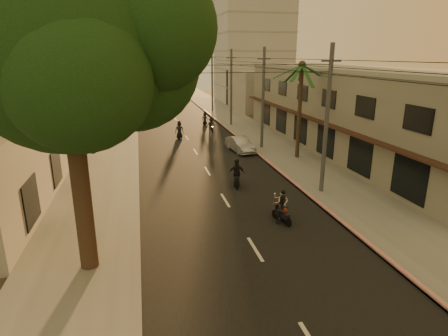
{
  "coord_description": "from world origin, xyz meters",
  "views": [
    {
      "loc": [
        -4.63,
        -12.25,
        8.32
      ],
      "look_at": [
        -0.08,
        7.98,
        2.04
      ],
      "focal_mm": 30.0,
      "sensor_mm": 36.0,
      "label": 1
    }
  ],
  "objects_px": {
    "broadleaf_tree": "(78,50)",
    "scooter_far_c": "(205,119)",
    "palm_tree": "(302,70)",
    "scooter_far_a": "(179,131)",
    "parked_car": "(240,144)",
    "scooter_mid_b": "(237,174)",
    "scooter_mid_a": "(283,210)",
    "scooter_red": "(282,206)",
    "scooter_far_b": "(211,125)"
  },
  "relations": [
    {
      "from": "parked_car",
      "to": "scooter_far_c",
      "type": "height_order",
      "value": "scooter_far_c"
    },
    {
      "from": "scooter_far_c",
      "to": "scooter_red",
      "type": "bearing_deg",
      "value": -78.94
    },
    {
      "from": "broadleaf_tree",
      "to": "parked_car",
      "type": "height_order",
      "value": "broadleaf_tree"
    },
    {
      "from": "broadleaf_tree",
      "to": "scooter_far_c",
      "type": "relative_size",
      "value": 7.5
    },
    {
      "from": "broadleaf_tree",
      "to": "scooter_far_b",
      "type": "distance_m",
      "value": 29.03
    },
    {
      "from": "parked_car",
      "to": "palm_tree",
      "type": "bearing_deg",
      "value": -46.57
    },
    {
      "from": "palm_tree",
      "to": "parked_car",
      "type": "relative_size",
      "value": 1.98
    },
    {
      "from": "scooter_far_a",
      "to": "scooter_far_c",
      "type": "height_order",
      "value": "scooter_far_a"
    },
    {
      "from": "scooter_mid_b",
      "to": "scooter_far_a",
      "type": "relative_size",
      "value": 1.01
    },
    {
      "from": "scooter_far_b",
      "to": "scooter_far_c",
      "type": "relative_size",
      "value": 1.1
    },
    {
      "from": "scooter_red",
      "to": "scooter_mid_b",
      "type": "bearing_deg",
      "value": 104.36
    },
    {
      "from": "scooter_far_a",
      "to": "broadleaf_tree",
      "type": "bearing_deg",
      "value": -96.38
    },
    {
      "from": "broadleaf_tree",
      "to": "scooter_mid_b",
      "type": "height_order",
      "value": "broadleaf_tree"
    },
    {
      "from": "scooter_far_a",
      "to": "scooter_mid_b",
      "type": "bearing_deg",
      "value": -74.96
    },
    {
      "from": "scooter_red",
      "to": "palm_tree",
      "type": "bearing_deg",
      "value": 66.38
    },
    {
      "from": "scooter_mid_a",
      "to": "scooter_far_a",
      "type": "xyz_separation_m",
      "value": [
        -2.96,
        21.52,
        0.13
      ]
    },
    {
      "from": "parked_car",
      "to": "scooter_far_a",
      "type": "bearing_deg",
      "value": 116.75
    },
    {
      "from": "broadleaf_tree",
      "to": "scooter_mid_b",
      "type": "bearing_deg",
      "value": 45.99
    },
    {
      "from": "broadleaf_tree",
      "to": "scooter_far_a",
      "type": "xyz_separation_m",
      "value": [
        5.83,
        23.71,
        -7.63
      ]
    },
    {
      "from": "scooter_mid_a",
      "to": "scooter_far_a",
      "type": "relative_size",
      "value": 0.82
    },
    {
      "from": "palm_tree",
      "to": "scooter_far_a",
      "type": "distance_m",
      "value": 14.63
    },
    {
      "from": "scooter_far_b",
      "to": "parked_car",
      "type": "distance_m",
      "value": 9.27
    },
    {
      "from": "scooter_mid_b",
      "to": "scooter_far_b",
      "type": "height_order",
      "value": "scooter_mid_b"
    },
    {
      "from": "scooter_mid_a",
      "to": "broadleaf_tree",
      "type": "bearing_deg",
      "value": 178.45
    },
    {
      "from": "palm_tree",
      "to": "scooter_mid_a",
      "type": "height_order",
      "value": "palm_tree"
    },
    {
      "from": "parked_car",
      "to": "scooter_far_c",
      "type": "xyz_separation_m",
      "value": [
        -0.81,
        13.79,
        0.07
      ]
    },
    {
      "from": "scooter_mid_a",
      "to": "scooter_far_b",
      "type": "xyz_separation_m",
      "value": [
        0.85,
        24.09,
        0.07
      ]
    },
    {
      "from": "broadleaf_tree",
      "to": "scooter_far_c",
      "type": "xyz_separation_m",
      "value": [
        9.72,
        30.84,
        -7.75
      ]
    },
    {
      "from": "scooter_mid_a",
      "to": "scooter_far_c",
      "type": "distance_m",
      "value": 28.67
    },
    {
      "from": "broadleaf_tree",
      "to": "scooter_far_a",
      "type": "bearing_deg",
      "value": 76.19
    },
    {
      "from": "scooter_far_a",
      "to": "scooter_far_c",
      "type": "distance_m",
      "value": 8.13
    },
    {
      "from": "scooter_red",
      "to": "scooter_far_b",
      "type": "xyz_separation_m",
      "value": [
        0.66,
        23.56,
        0.07
      ]
    },
    {
      "from": "scooter_mid_b",
      "to": "parked_car",
      "type": "height_order",
      "value": "scooter_mid_b"
    },
    {
      "from": "palm_tree",
      "to": "scooter_far_a",
      "type": "xyz_separation_m",
      "value": [
        -8.79,
        9.85,
        -6.3
      ]
    },
    {
      "from": "scooter_red",
      "to": "scooter_mid_a",
      "type": "height_order",
      "value": "scooter_red"
    },
    {
      "from": "scooter_red",
      "to": "parked_car",
      "type": "relative_size",
      "value": 0.41
    },
    {
      "from": "broadleaf_tree",
      "to": "scooter_far_c",
      "type": "bearing_deg",
      "value": 72.5
    },
    {
      "from": "scooter_red",
      "to": "scooter_far_c",
      "type": "distance_m",
      "value": 28.13
    },
    {
      "from": "scooter_mid_a",
      "to": "scooter_red",
      "type": "bearing_deg",
      "value": 54.86
    },
    {
      "from": "scooter_red",
      "to": "scooter_far_b",
      "type": "relative_size",
      "value": 0.95
    },
    {
      "from": "broadleaf_tree",
      "to": "palm_tree",
      "type": "bearing_deg",
      "value": 43.48
    },
    {
      "from": "scooter_far_b",
      "to": "broadleaf_tree",
      "type": "bearing_deg",
      "value": -111.13
    },
    {
      "from": "scooter_mid_b",
      "to": "scooter_far_a",
      "type": "height_order",
      "value": "scooter_mid_b"
    },
    {
      "from": "palm_tree",
      "to": "scooter_far_c",
      "type": "relative_size",
      "value": 5.08
    },
    {
      "from": "scooter_far_a",
      "to": "scooter_far_c",
      "type": "relative_size",
      "value": 1.18
    },
    {
      "from": "broadleaf_tree",
      "to": "parked_car",
      "type": "relative_size",
      "value": 2.92
    },
    {
      "from": "parked_car",
      "to": "scooter_far_c",
      "type": "bearing_deg",
      "value": 84.85
    },
    {
      "from": "scooter_mid_a",
      "to": "scooter_far_b",
      "type": "height_order",
      "value": "scooter_far_b"
    },
    {
      "from": "scooter_mid_a",
      "to": "scooter_far_c",
      "type": "height_order",
      "value": "scooter_far_c"
    },
    {
      "from": "palm_tree",
      "to": "parked_car",
      "type": "distance_m",
      "value": 8.31
    }
  ]
}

